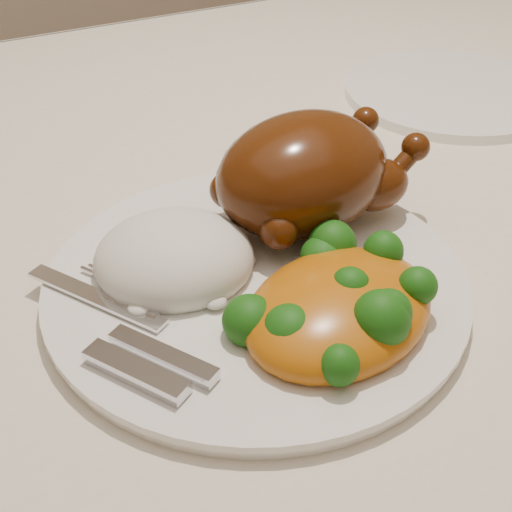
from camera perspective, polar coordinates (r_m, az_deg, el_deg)
name	(u,v)px	position (r m, az deg, el deg)	size (l,w,h in m)	color
dining_table	(256,281)	(0.71, -0.01, -2.00)	(1.60, 0.90, 0.76)	brown
tablecloth	(256,220)	(0.67, -0.01, 2.93)	(1.73, 1.03, 0.18)	silver
dinner_plate	(256,285)	(0.53, 0.00, -2.31)	(0.31, 0.31, 0.01)	white
side_plate	(451,92)	(0.87, 15.36, 12.53)	(0.24, 0.24, 0.01)	white
roast_chicken	(307,172)	(0.57, 4.13, 6.69)	(0.19, 0.13, 0.09)	#4F2108
rice_mound	(174,259)	(0.53, -6.55, -0.26)	(0.15, 0.14, 0.06)	white
mac_and_cheese	(342,304)	(0.49, 6.89, -3.84)	(0.17, 0.15, 0.06)	#BB700C
cutlery	(135,339)	(0.48, -9.68, -6.59)	(0.08, 0.18, 0.01)	silver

